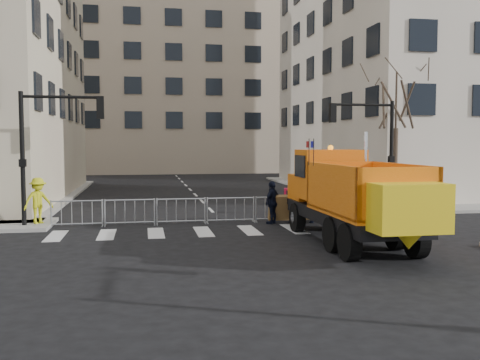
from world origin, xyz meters
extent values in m
plane|color=black|center=(0.00, 0.00, 0.00)|extent=(120.00, 120.00, 0.00)
cube|color=gray|center=(0.00, 8.50, 0.07)|extent=(64.00, 5.00, 0.15)
cube|color=#BBA78F|center=(0.00, 52.00, 12.00)|extent=(30.00, 18.00, 24.00)
cylinder|color=black|center=(-8.00, 7.50, 2.70)|extent=(0.18, 0.18, 5.40)
cylinder|color=black|center=(8.50, 9.50, 2.70)|extent=(0.18, 0.18, 5.40)
cube|color=black|center=(3.49, 2.29, 0.95)|extent=(2.32, 7.18, 0.45)
cylinder|color=black|center=(2.43, 4.87, 0.55)|extent=(0.35, 1.10, 1.10)
cylinder|color=black|center=(4.53, 4.88, 0.55)|extent=(0.35, 1.10, 1.10)
cylinder|color=black|center=(2.45, 0.99, 0.55)|extent=(0.35, 1.10, 1.10)
cylinder|color=black|center=(4.54, 0.99, 0.55)|extent=(0.35, 1.10, 1.10)
cylinder|color=black|center=(2.45, -0.31, 0.55)|extent=(0.35, 1.10, 1.10)
cylinder|color=black|center=(4.54, -0.30, 0.55)|extent=(0.35, 1.10, 1.10)
cube|color=orange|center=(3.48, 5.48, 1.64)|extent=(2.10, 1.60, 1.00)
cube|color=orange|center=(3.48, 4.18, 2.24)|extent=(2.30, 1.60, 1.79)
cylinder|color=silver|center=(4.53, 3.44, 2.59)|extent=(0.14, 0.14, 2.39)
cube|color=orange|center=(3.49, 0.89, 1.99)|extent=(2.51, 4.39, 1.64)
cube|color=yellow|center=(3.50, -1.80, 1.69)|extent=(2.00, 1.00, 1.30)
cube|color=brown|center=(3.47, 7.17, 0.65)|extent=(3.19, 0.59, 1.12)
imported|color=black|center=(3.80, 7.00, 1.03)|extent=(0.89, 0.87, 2.06)
imported|color=black|center=(2.91, 7.00, 0.93)|extent=(1.10, 0.99, 1.85)
imported|color=black|center=(1.97, 7.00, 0.90)|extent=(1.04, 1.07, 1.79)
imported|color=#CCCE18|center=(-7.51, 7.78, 1.08)|extent=(1.38, 1.23, 1.85)
cube|color=#B50D2B|center=(3.42, 9.63, 0.70)|extent=(0.54, 0.51, 1.10)
camera|label=1|loc=(-3.35, -14.65, 3.40)|focal=40.00mm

